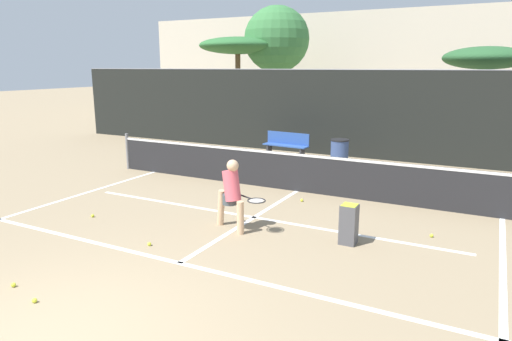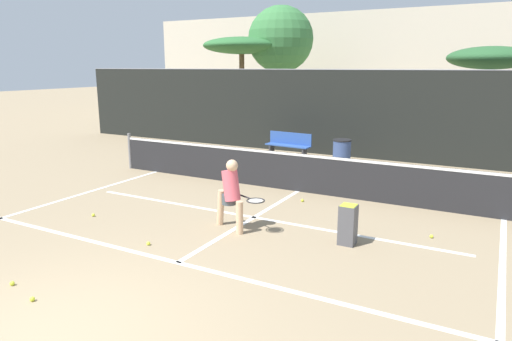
{
  "view_description": "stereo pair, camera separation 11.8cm",
  "coord_description": "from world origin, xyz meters",
  "px_view_note": "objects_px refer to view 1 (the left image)",
  "views": [
    {
      "loc": [
        4.16,
        -2.91,
        3.03
      ],
      "look_at": [
        -0.04,
        5.1,
        0.95
      ],
      "focal_mm": 32.0,
      "sensor_mm": 36.0,
      "label": 1
    },
    {
      "loc": [
        4.26,
        -2.86,
        3.03
      ],
      "look_at": [
        -0.04,
        5.1,
        0.95
      ],
      "focal_mm": 32.0,
      "sensor_mm": 36.0,
      "label": 2
    }
  ],
  "objects_px": {
    "ball_hopper": "(349,223)",
    "courtside_bench": "(286,144)",
    "trash_bin": "(339,152)",
    "parked_car": "(490,135)",
    "player_practicing": "(232,192)"
  },
  "relations": [
    {
      "from": "courtside_bench",
      "to": "parked_car",
      "type": "bearing_deg",
      "value": 41.39
    },
    {
      "from": "trash_bin",
      "to": "parked_car",
      "type": "relative_size",
      "value": 0.2
    },
    {
      "from": "courtside_bench",
      "to": "parked_car",
      "type": "xyz_separation_m",
      "value": [
        6.01,
        4.39,
        0.14
      ]
    },
    {
      "from": "trash_bin",
      "to": "parked_car",
      "type": "height_order",
      "value": "parked_car"
    },
    {
      "from": "parked_car",
      "to": "player_practicing",
      "type": "bearing_deg",
      "value": -110.17
    },
    {
      "from": "courtside_bench",
      "to": "trash_bin",
      "type": "xyz_separation_m",
      "value": [
        1.89,
        -0.15,
        -0.07
      ]
    },
    {
      "from": "player_practicing",
      "to": "trash_bin",
      "type": "height_order",
      "value": "player_practicing"
    },
    {
      "from": "ball_hopper",
      "to": "parked_car",
      "type": "height_order",
      "value": "parked_car"
    },
    {
      "from": "parked_car",
      "to": "trash_bin",
      "type": "bearing_deg",
      "value": -132.25
    },
    {
      "from": "player_practicing",
      "to": "parked_car",
      "type": "relative_size",
      "value": 0.35
    },
    {
      "from": "ball_hopper",
      "to": "trash_bin",
      "type": "height_order",
      "value": "trash_bin"
    },
    {
      "from": "ball_hopper",
      "to": "courtside_bench",
      "type": "distance_m",
      "value": 7.6
    },
    {
      "from": "ball_hopper",
      "to": "trash_bin",
      "type": "distance_m",
      "value": 6.65
    },
    {
      "from": "ball_hopper",
      "to": "trash_bin",
      "type": "xyz_separation_m",
      "value": [
        -2.15,
        6.29,
        0.03
      ]
    },
    {
      "from": "player_practicing",
      "to": "parked_car",
      "type": "distance_m",
      "value": 11.91
    }
  ]
}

